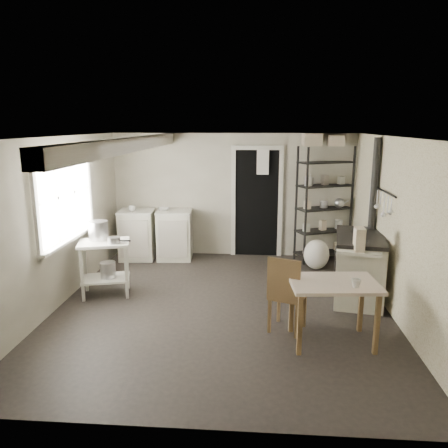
# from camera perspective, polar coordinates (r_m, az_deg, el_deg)

# --- Properties ---
(floor) EXTENTS (5.00, 5.00, 0.00)m
(floor) POSITION_cam_1_polar(r_m,az_deg,el_deg) (6.14, -0.22, -10.70)
(floor) COLOR black
(floor) RESTS_ON ground
(ceiling) EXTENTS (5.00, 5.00, 0.00)m
(ceiling) POSITION_cam_1_polar(r_m,az_deg,el_deg) (5.63, -0.24, 11.31)
(ceiling) COLOR beige
(ceiling) RESTS_ON wall_back
(wall_back) EXTENTS (4.50, 0.02, 2.30)m
(wall_back) POSITION_cam_1_polar(r_m,az_deg,el_deg) (8.22, 1.16, 3.76)
(wall_back) COLOR #B1AB97
(wall_back) RESTS_ON ground
(wall_front) EXTENTS (4.50, 0.02, 2.30)m
(wall_front) POSITION_cam_1_polar(r_m,az_deg,el_deg) (3.40, -3.62, -9.74)
(wall_front) COLOR #B1AB97
(wall_front) RESTS_ON ground
(wall_left) EXTENTS (0.02, 5.00, 2.30)m
(wall_left) POSITION_cam_1_polar(r_m,az_deg,el_deg) (6.36, -20.89, 0.18)
(wall_left) COLOR #B1AB97
(wall_left) RESTS_ON ground
(wall_right) EXTENTS (0.02, 5.00, 2.30)m
(wall_right) POSITION_cam_1_polar(r_m,az_deg,el_deg) (6.03, 21.61, -0.53)
(wall_right) COLOR #B1AB97
(wall_right) RESTS_ON ground
(window) EXTENTS (0.12, 1.76, 1.28)m
(window) POSITION_cam_1_polar(r_m,az_deg,el_deg) (6.46, -20.15, 3.60)
(window) COLOR silver
(window) RESTS_ON wall_left
(doorway) EXTENTS (0.96, 0.10, 2.08)m
(doorway) POSITION_cam_1_polar(r_m,az_deg,el_deg) (8.21, 4.29, 2.64)
(doorway) COLOR silver
(doorway) RESTS_ON ground
(ceiling_beam) EXTENTS (0.18, 5.00, 0.18)m
(ceiling_beam) POSITION_cam_1_polar(r_m,az_deg,el_deg) (5.85, -12.23, 10.10)
(ceiling_beam) COLOR silver
(ceiling_beam) RESTS_ON ceiling
(wallpaper_panel) EXTENTS (0.01, 5.00, 2.30)m
(wallpaper_panel) POSITION_cam_1_polar(r_m,az_deg,el_deg) (6.03, 21.52, -0.53)
(wallpaper_panel) COLOR beige
(wallpaper_panel) RESTS_ON wall_right
(utensil_rail) EXTENTS (0.06, 1.20, 0.44)m
(utensil_rail) POSITION_cam_1_polar(r_m,az_deg,el_deg) (6.51, 19.87, 4.13)
(utensil_rail) COLOR silver
(utensil_rail) RESTS_ON wall_right
(prep_table) EXTENTS (0.81, 0.67, 0.81)m
(prep_table) POSITION_cam_1_polar(r_m,az_deg,el_deg) (6.63, -15.23, -5.65)
(prep_table) COLOR silver
(prep_table) RESTS_ON ground
(stockpot) EXTENTS (0.36, 0.36, 0.30)m
(stockpot) POSITION_cam_1_polar(r_m,az_deg,el_deg) (6.60, -16.09, -0.90)
(stockpot) COLOR silver
(stockpot) RESTS_ON prep_table
(saucepan) EXTENTS (0.23, 0.23, 0.10)m
(saucepan) POSITION_cam_1_polar(r_m,az_deg,el_deg) (6.37, -14.19, -2.11)
(saucepan) COLOR silver
(saucepan) RESTS_ON prep_table
(bucket) EXTENTS (0.25, 0.25, 0.24)m
(bucket) POSITION_cam_1_polar(r_m,az_deg,el_deg) (6.60, -14.91, -5.83)
(bucket) COLOR silver
(bucket) RESTS_ON prep_table
(base_cabinets) EXTENTS (1.43, 0.69, 0.91)m
(base_cabinets) POSITION_cam_1_polar(r_m,az_deg,el_deg) (8.20, -8.87, -1.35)
(base_cabinets) COLOR beige
(base_cabinets) RESTS_ON ground
(mixing_bowl) EXTENTS (0.31, 0.31, 0.07)m
(mixing_bowl) POSITION_cam_1_polar(r_m,az_deg,el_deg) (8.06, -7.92, 2.03)
(mixing_bowl) COLOR silver
(mixing_bowl) RESTS_ON base_cabinets
(counter_cup) EXTENTS (0.17, 0.17, 0.10)m
(counter_cup) POSITION_cam_1_polar(r_m,az_deg,el_deg) (8.07, -11.91, 2.03)
(counter_cup) COLOR silver
(counter_cup) RESTS_ON base_cabinets
(shelf_rack) EXTENTS (1.06, 0.76, 2.08)m
(shelf_rack) POSITION_cam_1_polar(r_m,az_deg,el_deg) (8.14, 12.88, 1.91)
(shelf_rack) COLOR black
(shelf_rack) RESTS_ON ground
(shelf_jar) EXTENTS (0.12, 0.12, 0.20)m
(shelf_jar) POSITION_cam_1_polar(r_m,az_deg,el_deg) (8.00, 11.18, 4.89)
(shelf_jar) COLOR silver
(shelf_jar) RESTS_ON shelf_rack
(storage_box_a) EXTENTS (0.34, 0.30, 0.21)m
(storage_box_a) POSITION_cam_1_polar(r_m,az_deg,el_deg) (7.99, 11.36, 9.45)
(storage_box_a) COLOR beige
(storage_box_a) RESTS_ON shelf_rack
(storage_box_b) EXTENTS (0.30, 0.29, 0.18)m
(storage_box_b) POSITION_cam_1_polar(r_m,az_deg,el_deg) (8.05, 14.37, 9.18)
(storage_box_b) COLOR beige
(storage_box_b) RESTS_ON shelf_rack
(stove) EXTENTS (0.85, 1.28, 0.93)m
(stove) POSITION_cam_1_polar(r_m,az_deg,el_deg) (6.57, 17.15, -5.57)
(stove) COLOR beige
(stove) RESTS_ON ground
(stovepipe) EXTENTS (0.11, 0.11, 1.36)m
(stovepipe) POSITION_cam_1_polar(r_m,az_deg,el_deg) (6.79, 19.08, 4.87)
(stovepipe) COLOR black
(stovepipe) RESTS_ON stove
(side_ledge) EXTENTS (0.63, 0.44, 0.87)m
(side_ledge) POSITION_cam_1_polar(r_m,az_deg,el_deg) (6.05, 17.01, -7.26)
(side_ledge) COLOR silver
(side_ledge) RESTS_ON ground
(oats_box) EXTENTS (0.13, 0.20, 0.30)m
(oats_box) POSITION_cam_1_polar(r_m,az_deg,el_deg) (5.85, 17.25, -2.01)
(oats_box) COLOR beige
(oats_box) RESTS_ON side_ledge
(work_table) EXTENTS (1.03, 0.76, 0.74)m
(work_table) POSITION_cam_1_polar(r_m,az_deg,el_deg) (5.20, 13.95, -11.02)
(work_table) COLOR beige
(work_table) RESTS_ON ground
(table_cup) EXTENTS (0.12, 0.12, 0.09)m
(table_cup) POSITION_cam_1_polar(r_m,az_deg,el_deg) (4.94, 16.87, -7.16)
(table_cup) COLOR silver
(table_cup) RESTS_ON work_table
(chair) EXTENTS (0.52, 0.53, 0.96)m
(chair) POSITION_cam_1_polar(r_m,az_deg,el_deg) (5.36, 8.36, -8.80)
(chair) COLOR brown
(chair) RESTS_ON ground
(flour_sack) EXTENTS (0.51, 0.47, 0.52)m
(flour_sack) POSITION_cam_1_polar(r_m,az_deg,el_deg) (7.72, 11.98, -4.07)
(flour_sack) COLOR white
(flour_sack) RESTS_ON ground
(floor_crock) EXTENTS (0.15, 0.15, 0.17)m
(floor_crock) POSITION_cam_1_polar(r_m,az_deg,el_deg) (6.30, 15.48, -9.79)
(floor_crock) COLOR silver
(floor_crock) RESTS_ON ground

